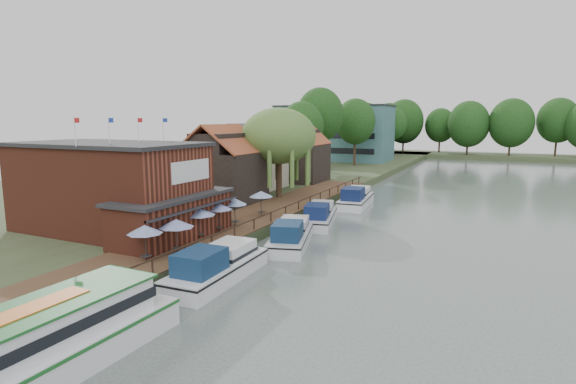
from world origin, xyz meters
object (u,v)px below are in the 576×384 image
at_px(umbrella_4, 235,212).
at_px(cruiser_2, 319,213).
at_px(cruiser_1, 291,232).
at_px(tour_boat, 24,348).
at_px(pub, 127,188).
at_px(hotel_block, 334,133).
at_px(umbrella_5, 261,204).
at_px(cruiser_0, 217,262).
at_px(willow, 279,153).
at_px(cottage_c, 300,153).
at_px(cottage_b, 245,156).
at_px(cruiser_3, 356,196).
at_px(umbrella_1, 177,236).
at_px(cottage_a, 222,164).
at_px(umbrella_0, 146,243).
at_px(umbrella_3, 218,217).
at_px(umbrella_2, 200,223).
at_px(swan, 103,320).

distance_m(umbrella_4, cruiser_2, 9.32).
bearing_deg(cruiser_1, tour_boat, -108.95).
height_order(pub, hotel_block, hotel_block).
relative_size(umbrella_5, cruiser_0, 0.24).
xyz_separation_m(willow, tour_boat, (7.37, -36.40, -4.73)).
bearing_deg(tour_boat, cottage_c, 103.54).
distance_m(cottage_b, cruiser_3, 16.23).
distance_m(cottage_b, umbrella_1, 30.57).
height_order(cottage_c, tour_boat, cottage_c).
relative_size(cottage_a, cottage_b, 0.90).
bearing_deg(cruiser_1, umbrella_0, -132.07).
bearing_deg(umbrella_3, cruiser_0, -56.46).
xyz_separation_m(cottage_a, umbrella_2, (7.49, -14.41, -2.96)).
xyz_separation_m(cottage_c, umbrella_2, (6.49, -33.41, -2.96)).
bearing_deg(cottage_c, cottage_b, -113.96).
height_order(willow, umbrella_0, willow).
distance_m(hotel_block, cruiser_0, 77.41).
height_order(umbrella_2, tour_boat, umbrella_2).
xyz_separation_m(umbrella_2, umbrella_4, (0.13, 4.77, 0.00)).
relative_size(pub, umbrella_2, 8.17).
bearing_deg(cruiser_0, tour_boat, -93.19).
distance_m(cottage_a, umbrella_0, 22.01).
distance_m(cottage_c, cruiser_0, 39.58).
bearing_deg(cottage_a, cruiser_1, -36.85).
relative_size(umbrella_0, umbrella_3, 1.00).
xyz_separation_m(pub, cottage_a, (-1.00, 15.00, 0.60)).
bearing_deg(cruiser_0, cottage_a, 120.44).
distance_m(pub, cruiser_3, 26.80).
distance_m(pub, umbrella_0, 8.95).
height_order(pub, cruiser_1, pub).
distance_m(cruiser_3, swan, 35.42).
relative_size(pub, tour_boat, 1.47).
bearing_deg(cruiser_3, umbrella_2, -108.49).
bearing_deg(cottage_b, umbrella_4, -61.58).
distance_m(willow, umbrella_0, 25.90).
bearing_deg(cruiser_0, willow, 105.37).
xyz_separation_m(cottage_a, willow, (4.50, 5.00, 0.96)).
bearing_deg(willow, cruiser_3, 25.37).
xyz_separation_m(cottage_b, umbrella_3, (10.57, -22.00, -2.96)).
xyz_separation_m(cottage_c, cruiser_2, (11.19, -20.60, -4.12)).
bearing_deg(cruiser_1, hotel_block, 90.73).
bearing_deg(cruiser_3, hotel_block, 106.73).
bearing_deg(cottage_a, umbrella_0, -69.24).
bearing_deg(umbrella_4, umbrella_2, -91.60).
height_order(umbrella_2, swan, umbrella_2).
distance_m(cottage_b, tour_boat, 44.15).
bearing_deg(cruiser_3, cruiser_2, -98.62).
xyz_separation_m(pub, umbrella_3, (6.57, 3.00, -2.36)).
height_order(umbrella_2, umbrella_4, same).
bearing_deg(cottage_c, cruiser_0, -73.67).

